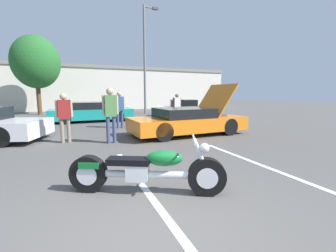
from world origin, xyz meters
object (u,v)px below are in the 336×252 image
Objects in this scene: spectator_far_lot at (177,105)px; parked_car_right_row at (185,108)px; tree_background at (36,62)px; motorcycle at (146,171)px; show_car_hood_open at (188,121)px; spectator_by_show_car at (110,110)px; spectator_near_motorcycle at (120,107)px; spectator_midground at (64,114)px; parked_car_mid_row at (91,112)px; light_pole at (145,56)px.

parked_car_right_row is at bearing 55.32° from spectator_far_lot.
tree_background is 2.51× the size of motorcycle.
spectator_by_show_car is at bearing -174.08° from show_car_hood_open.
parked_car_right_row is 2.46× the size of spectator_by_show_car.
motorcycle is 5.54m from show_car_hood_open.
spectator_near_motorcycle is at bearing 109.31° from motorcycle.
motorcycle is at bearing -90.67° from spectator_by_show_car.
spectator_midground is at bearing 175.31° from show_car_hood_open.
spectator_midground is at bearing -102.24° from parked_car_mid_row.
light_pole is 5.12× the size of spectator_far_lot.
parked_car_right_row is 3.37m from spectator_far_lot.
spectator_by_show_car reaches higher than parked_car_right_row.
spectator_far_lot is at bearing -104.64° from parked_car_right_row.
tree_background reaches higher than motorcycle.
light_pole reaches higher than parked_car_right_row.
spectator_far_lot is (4.36, 4.23, -0.14)m from spectator_by_show_car.
show_car_hood_open reaches higher than parked_car_right_row.
motorcycle is 0.53× the size of parked_car_right_row.
spectator_near_motorcycle is (0.94, 7.31, 0.64)m from motorcycle.
parked_car_right_row is at bearing 48.11° from spectator_by_show_car.
spectator_far_lot is (0.10, -5.67, -3.57)m from light_pole.
motorcycle is (-4.31, -14.01, -4.14)m from light_pole.
light_pole is 15.23m from motorcycle.
show_car_hood_open is at bearing -95.80° from parked_car_right_row.
parked_car_mid_row is 2.53× the size of spectator_by_show_car.
light_pole is 4.81× the size of spectator_near_motorcycle.
show_car_hood_open is 2.54× the size of spectator_by_show_car.
parked_car_mid_row is 2.86× the size of spectator_far_lot.
parked_car_mid_row is (-3.30, 6.00, 0.00)m from show_car_hood_open.
parked_car_mid_row is (-0.15, 10.56, 0.16)m from motorcycle.
tree_background is at bearing 106.05° from spectator_by_show_car.
spectator_far_lot is (4.56, -2.21, 0.41)m from parked_car_mid_row.
motorcycle is 9.45m from spectator_far_lot.
spectator_far_lot is (1.26, 3.78, 0.41)m from show_car_hood_open.
light_pole is 10.33m from show_car_hood_open.
show_car_hood_open is at bearing 8.18° from spectator_by_show_car.
parked_car_right_row is 2.78× the size of spectator_far_lot.
parked_car_right_row is at bearing -55.45° from light_pole.
spectator_far_lot is at bearing 16.59° from spectator_near_motorcycle.
tree_background is at bearing 170.82° from parked_car_right_row.
spectator_by_show_car reaches higher than motorcycle.
tree_background is 11.80m from parked_car_right_row.
light_pole is 11.43m from spectator_midground.
show_car_hood_open is at bearing 81.97° from motorcycle.
tree_background is at bearing 161.69° from light_pole.
parked_car_mid_row is (3.40, -6.06, -3.43)m from tree_background.
spectator_far_lot is (3.47, 1.03, -0.07)m from spectator_near_motorcycle.
tree_background is 3.69× the size of spectator_far_lot.
parked_car_right_row is at bearing -29.22° from tree_background.
spectator_midground is (-5.66, -9.27, -3.55)m from light_pole.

